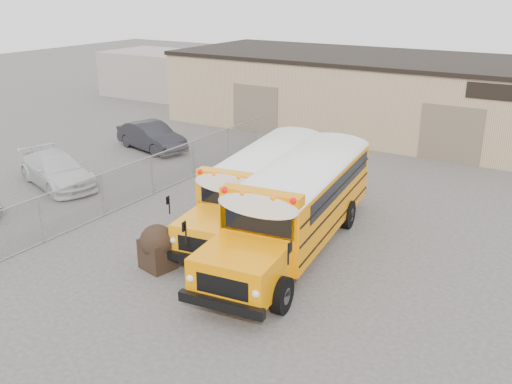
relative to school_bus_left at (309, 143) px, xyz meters
The scene contains 9 objects.
ground 9.31m from the school_bus_left, 81.85° to the right, with size 120.00×120.00×0.00m, color #45423F.
warehouse 11.02m from the school_bus_left, 83.22° to the left, with size 30.20×10.20×4.67m.
chainlink_fence 7.72m from the school_bus_left, 127.75° to the right, with size 0.07×18.07×1.81m.
distant_building_left 24.41m from the school_bus_left, 148.01° to the left, with size 8.00×6.00×3.60m, color gray.
school_bus_left is the anchor object (origin of this frame).
school_bus_right 2.57m from the school_bus_left, 18.78° to the right, with size 3.87×10.98×3.14m.
tarp_bundle 11.37m from the school_bus_left, 89.26° to the right, with size 1.21×1.13×1.54m.
car_white 11.97m from the school_bus_left, 141.37° to the right, with size 2.10×5.17×1.50m, color silver.
car_dark 9.69m from the school_bus_left, behind, with size 1.66×4.77×1.57m, color black.
Camera 1 is at (10.50, -15.00, 8.91)m, focal length 40.00 mm.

